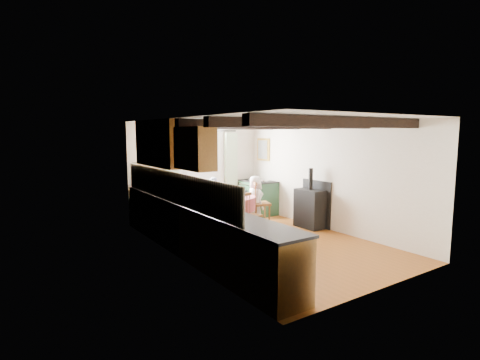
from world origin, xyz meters
TOP-DOWN VIEW (x-y plane):
  - floor at (0.00, 0.00)m, footprint 3.60×5.50m
  - ceiling at (0.00, 0.00)m, footprint 3.60×5.50m
  - wall_back at (0.00, 2.75)m, footprint 3.60×0.00m
  - wall_front at (0.00, -2.75)m, footprint 3.60×0.00m
  - wall_left at (-1.80, 0.00)m, footprint 0.00×5.50m
  - wall_right at (1.80, 0.00)m, footprint 0.00×5.50m
  - beam_a at (0.00, -2.00)m, footprint 3.60×0.16m
  - beam_b at (0.00, -1.00)m, footprint 3.60×0.16m
  - beam_c at (0.00, 0.00)m, footprint 3.60×0.16m
  - beam_d at (0.00, 1.00)m, footprint 3.60×0.16m
  - beam_e at (0.00, 2.00)m, footprint 3.60×0.16m
  - splash_left at (-1.78, 0.30)m, footprint 0.02×4.50m
  - splash_back at (-1.00, 2.73)m, footprint 1.40×0.02m
  - base_cabinet_left at (-1.50, 0.00)m, footprint 0.60×5.30m
  - base_cabinet_back at (-1.05, 2.45)m, footprint 1.30×0.60m
  - worktop_left at (-1.48, 0.00)m, footprint 0.64×5.30m
  - worktop_back at (-1.05, 2.43)m, footprint 1.30×0.64m
  - wall_cabinet_glass at (-1.63, 1.20)m, footprint 0.34×1.80m
  - wall_cabinet_solid at (-1.63, -0.30)m, footprint 0.34×0.90m
  - window_frame at (0.10, 2.73)m, footprint 1.34×0.03m
  - window_pane at (0.10, 2.74)m, footprint 1.20×0.01m
  - curtain_left at (-0.75, 2.65)m, footprint 0.35×0.10m
  - curtain_right at (0.95, 2.65)m, footprint 0.35×0.10m
  - curtain_rod at (0.10, 2.65)m, footprint 2.00×0.03m
  - wall_picture at (1.77, 2.30)m, footprint 0.04×0.50m
  - wall_plate at (1.05, 2.72)m, footprint 0.30×0.02m
  - rug at (0.02, 1.28)m, footprint 1.78×1.39m
  - dining_table at (0.02, 1.28)m, footprint 1.20×1.20m
  - chair_near at (0.10, 0.53)m, footprint 0.47×0.48m
  - chair_left at (-0.74, 1.19)m, footprint 0.53×0.52m
  - chair_right at (0.92, 1.28)m, footprint 0.57×0.56m
  - aga_range at (1.47, 2.11)m, footprint 0.64×0.99m
  - cast_iron_stove at (1.58, 0.29)m, footprint 0.41×0.68m
  - child_far at (-0.05, 1.90)m, footprint 0.46×0.36m
  - child_right at (0.81, 1.35)m, footprint 0.44×0.60m
  - bowl_a at (0.13, 1.30)m, footprint 0.26×0.26m
  - bowl_b at (0.18, 1.63)m, footprint 0.23×0.23m
  - cup at (-0.00, 1.32)m, footprint 0.13×0.13m
  - canister_tall at (-1.38, 2.42)m, footprint 0.14×0.14m
  - canister_wide at (-1.11, 2.42)m, footprint 0.17×0.17m

SIDE VIEW (x-z plane):
  - floor at x=0.00m, z-range 0.00..0.00m
  - rug at x=0.02m, z-range 0.00..0.01m
  - dining_table at x=0.02m, z-range 0.00..0.72m
  - base_cabinet_left at x=-1.50m, z-range 0.00..0.88m
  - base_cabinet_back at x=-1.05m, z-range 0.00..0.88m
  - chair_near at x=0.10m, z-range 0.00..0.88m
  - aga_range at x=1.47m, z-range 0.00..0.91m
  - chair_right at x=0.92m, z-range 0.00..1.01m
  - chair_left at x=-0.74m, z-range 0.00..1.03m
  - child_far at x=-0.05m, z-range 0.00..1.11m
  - child_right at x=0.81m, z-range 0.00..1.13m
  - cast_iron_stove at x=1.58m, z-range 0.00..1.36m
  - bowl_a at x=0.13m, z-range 0.72..0.78m
  - bowl_b at x=0.18m, z-range 0.72..0.79m
  - cup at x=0.00m, z-range 0.72..0.81m
  - worktop_left at x=-1.48m, z-range 0.88..0.92m
  - worktop_back at x=-1.05m, z-range 0.88..0.92m
  - canister_wide at x=-1.11m, z-range 0.92..1.11m
  - canister_tall at x=-1.38m, z-range 0.92..1.16m
  - curtain_left at x=-0.75m, z-range 0.05..2.15m
  - curtain_right at x=0.95m, z-range 0.05..2.15m
  - wall_back at x=0.00m, z-range 0.00..2.40m
  - wall_front at x=0.00m, z-range 0.00..2.40m
  - wall_left at x=-1.80m, z-range 0.00..2.40m
  - wall_right at x=1.80m, z-range 0.00..2.40m
  - splash_left at x=-1.78m, z-range 0.92..1.48m
  - splash_back at x=-1.00m, z-range 0.92..1.48m
  - window_frame at x=0.10m, z-range 0.83..2.37m
  - window_pane at x=0.10m, z-range 0.90..2.30m
  - wall_picture at x=1.77m, z-range 1.40..2.00m
  - wall_plate at x=1.05m, z-range 1.55..1.85m
  - wall_cabinet_solid at x=-1.63m, z-range 1.55..2.25m
  - wall_cabinet_glass at x=-1.63m, z-range 1.50..2.40m
  - curtain_rod at x=0.10m, z-range 2.19..2.22m
  - beam_a at x=0.00m, z-range 2.23..2.39m
  - beam_b at x=0.00m, z-range 2.23..2.39m
  - beam_c at x=0.00m, z-range 2.23..2.39m
  - beam_d at x=0.00m, z-range 2.23..2.39m
  - beam_e at x=0.00m, z-range 2.23..2.39m
  - ceiling at x=0.00m, z-range 2.40..2.40m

